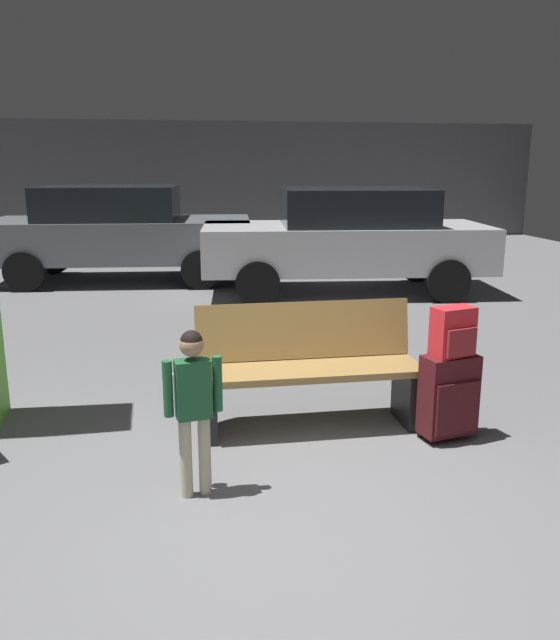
% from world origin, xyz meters
% --- Properties ---
extents(ground_plane, '(18.00, 18.00, 0.10)m').
position_xyz_m(ground_plane, '(0.00, 4.00, -0.05)').
color(ground_plane, slate).
extents(garage_back_wall, '(18.00, 0.12, 2.80)m').
position_xyz_m(garage_back_wall, '(0.00, 12.86, 1.40)').
color(garage_back_wall, '#565658').
rests_on(garage_back_wall, ground_plane).
extents(bench, '(1.61, 0.56, 0.89)m').
position_xyz_m(bench, '(0.49, 1.49, 0.44)').
color(bench, '#9E7A42').
rests_on(bench, ground_plane).
extents(suitcase, '(0.41, 0.29, 0.60)m').
position_xyz_m(suitcase, '(1.39, 1.05, 0.32)').
color(suitcase, '#471419').
rests_on(suitcase, ground_plane).
extents(backpack_bright, '(0.31, 0.25, 0.34)m').
position_xyz_m(backpack_bright, '(1.39, 1.05, 0.77)').
color(backpack_bright, red).
rests_on(backpack_bright, suitcase).
extents(child, '(0.33, 0.19, 0.99)m').
position_xyz_m(child, '(-0.39, 0.60, 0.61)').
color(child, beige).
rests_on(child, ground_plane).
extents(parked_car_far, '(4.27, 2.17, 1.51)m').
position_xyz_m(parked_car_far, '(-1.13, 7.83, 0.81)').
color(parked_car_far, slate).
rests_on(parked_car_far, ground_plane).
extents(parked_car_near, '(4.28, 2.20, 1.51)m').
position_xyz_m(parked_car_near, '(2.20, 6.24, 0.81)').
color(parked_car_near, silver).
rests_on(parked_car_near, ground_plane).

